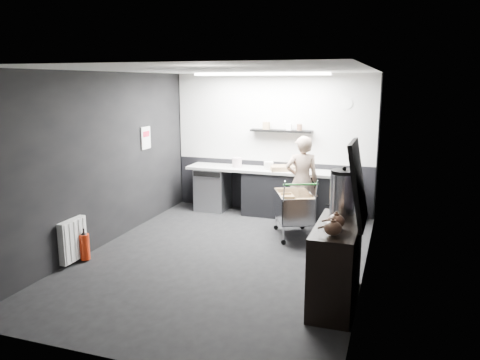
% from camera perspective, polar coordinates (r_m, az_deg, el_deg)
% --- Properties ---
extents(floor, '(5.50, 5.50, 0.00)m').
position_cam_1_polar(floor, '(7.00, -2.01, -9.41)').
color(floor, black).
rests_on(floor, ground).
extents(ceiling, '(5.50, 5.50, 0.00)m').
position_cam_1_polar(ceiling, '(6.52, -2.19, 13.26)').
color(ceiling, white).
rests_on(ceiling, wall_back).
extents(wall_back, '(5.50, 0.00, 5.50)m').
position_cam_1_polar(wall_back, '(9.22, 4.01, 4.45)').
color(wall_back, black).
rests_on(wall_back, floor).
extents(wall_front, '(5.50, 0.00, 5.50)m').
position_cam_1_polar(wall_front, '(4.25, -15.45, -4.93)').
color(wall_front, black).
rests_on(wall_front, floor).
extents(wall_left, '(0.00, 5.50, 5.50)m').
position_cam_1_polar(wall_left, '(7.57, -16.40, 2.34)').
color(wall_left, black).
rests_on(wall_left, floor).
extents(wall_right, '(0.00, 5.50, 5.50)m').
position_cam_1_polar(wall_right, '(6.22, 15.40, 0.39)').
color(wall_right, black).
rests_on(wall_right, floor).
extents(kitchen_wall_panel, '(3.95, 0.02, 1.70)m').
position_cam_1_polar(kitchen_wall_panel, '(9.15, 4.02, 7.54)').
color(kitchen_wall_panel, silver).
rests_on(kitchen_wall_panel, wall_back).
extents(dado_panel, '(3.95, 0.02, 1.00)m').
position_cam_1_polar(dado_panel, '(9.35, 3.90, -0.73)').
color(dado_panel, black).
rests_on(dado_panel, wall_back).
extents(floating_shelf, '(1.20, 0.22, 0.04)m').
position_cam_1_polar(floating_shelf, '(9.02, 5.06, 5.99)').
color(floating_shelf, black).
rests_on(floating_shelf, wall_back).
extents(wall_clock, '(0.20, 0.03, 0.20)m').
position_cam_1_polar(wall_clock, '(8.87, 12.92, 9.07)').
color(wall_clock, white).
rests_on(wall_clock, wall_back).
extents(poster, '(0.02, 0.30, 0.40)m').
position_cam_1_polar(poster, '(8.62, -11.41, 5.05)').
color(poster, white).
rests_on(poster, wall_left).
extents(poster_red_band, '(0.02, 0.22, 0.10)m').
position_cam_1_polar(poster_red_band, '(8.61, -11.40, 5.52)').
color(poster_red_band, red).
rests_on(poster_red_band, poster).
extents(radiator, '(0.10, 0.50, 0.60)m').
position_cam_1_polar(radiator, '(7.07, -19.71, -6.90)').
color(radiator, white).
rests_on(radiator, wall_left).
extents(ceiling_strip, '(2.40, 0.20, 0.04)m').
position_cam_1_polar(ceiling_strip, '(8.28, 2.51, 12.77)').
color(ceiling_strip, white).
rests_on(ceiling_strip, ceiling).
extents(prep_counter, '(3.20, 0.61, 0.90)m').
position_cam_1_polar(prep_counter, '(9.04, 4.22, -1.46)').
color(prep_counter, black).
rests_on(prep_counter, floor).
extents(person, '(0.69, 0.56, 1.62)m').
position_cam_1_polar(person, '(8.40, 7.55, -0.11)').
color(person, beige).
rests_on(person, floor).
extents(shopping_cart, '(0.88, 1.13, 1.01)m').
position_cam_1_polar(shopping_cart, '(7.81, 6.56, -3.48)').
color(shopping_cart, silver).
rests_on(shopping_cart, floor).
extents(sideboard, '(0.55, 1.27, 1.91)m').
position_cam_1_polar(sideboard, '(5.59, 11.82, -8.68)').
color(sideboard, black).
rests_on(sideboard, floor).
extents(fire_extinguisher, '(0.14, 0.14, 0.46)m').
position_cam_1_polar(fire_extinguisher, '(7.16, -18.41, -7.64)').
color(fire_extinguisher, red).
rests_on(fire_extinguisher, floor).
extents(cardboard_box, '(0.55, 0.49, 0.09)m').
position_cam_1_polar(cardboard_box, '(8.85, 5.20, 1.46)').
color(cardboard_box, '#95764F').
rests_on(cardboard_box, prep_counter).
extents(pink_tub, '(0.19, 0.19, 0.19)m').
position_cam_1_polar(pink_tub, '(9.15, -0.37, 2.16)').
color(pink_tub, beige).
rests_on(pink_tub, prep_counter).
extents(white_container, '(0.20, 0.18, 0.15)m').
position_cam_1_polar(white_container, '(8.91, 3.50, 1.76)').
color(white_container, white).
rests_on(white_container, prep_counter).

